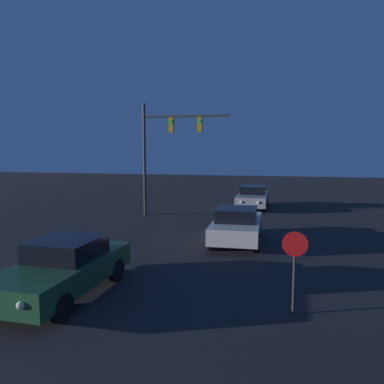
# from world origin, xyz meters

# --- Properties ---
(car_near) EXTENTS (2.11, 4.84, 1.58)m
(car_near) POSITION_xyz_m (-2.16, 7.61, 0.80)
(car_near) COLOR #1E4728
(car_near) RESTS_ON ground_plane
(car_mid) EXTENTS (2.13, 4.84, 1.58)m
(car_mid) POSITION_xyz_m (1.87, 14.74, 0.80)
(car_mid) COLOR beige
(car_mid) RESTS_ON ground_plane
(car_far) EXTENTS (2.07, 4.82, 1.58)m
(car_far) POSITION_xyz_m (1.84, 24.90, 0.80)
(car_far) COLOR #99999E
(car_far) RESTS_ON ground_plane
(traffic_signal_mast) EXTENTS (5.36, 0.30, 6.92)m
(traffic_signal_mast) POSITION_xyz_m (-3.26, 20.61, 4.59)
(traffic_signal_mast) COLOR #2D2D2D
(traffic_signal_mast) RESTS_ON ground_plane
(stop_sign) EXTENTS (0.61, 0.07, 2.09)m
(stop_sign) POSITION_xyz_m (4.05, 7.81, 1.43)
(stop_sign) COLOR #2D2D2D
(stop_sign) RESTS_ON ground_plane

